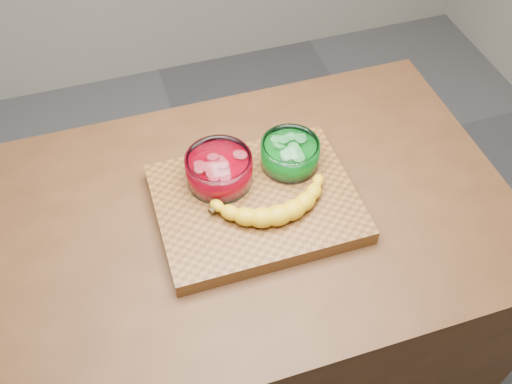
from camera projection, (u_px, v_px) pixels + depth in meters
name	position (u px, v px, depth m)	size (l,w,h in m)	color
ground	(256.00, 366.00, 2.01)	(3.50, 3.50, 0.00)	#525357
counter	(256.00, 304.00, 1.67)	(1.20, 0.80, 0.90)	#4B2B16
cutting_board	(256.00, 203.00, 1.30)	(0.45, 0.35, 0.04)	brown
bowl_red	(219.00, 170.00, 1.30)	(0.15, 0.15, 0.07)	white
bowl_green	(290.00, 154.00, 1.33)	(0.14, 0.14, 0.06)	white
banana	(273.00, 204.00, 1.25)	(0.31, 0.13, 0.04)	gold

